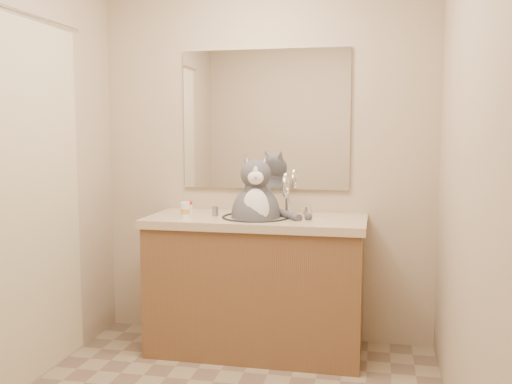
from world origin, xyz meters
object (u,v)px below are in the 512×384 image
pill_bottle_redcap (188,208)px  cat (256,212)px  pill_bottle_orange (185,210)px  grey_canister (215,211)px

pill_bottle_redcap → cat: bearing=-0.0°
pill_bottle_orange → grey_canister: pill_bottle_orange is taller
pill_bottle_orange → grey_canister: (0.16, 0.10, -0.02)m
cat → pill_bottle_orange: cat is taller
grey_canister → pill_bottle_orange: bearing=-149.5°
cat → grey_canister: 0.26m
pill_bottle_orange → pill_bottle_redcap: bearing=96.5°
cat → pill_bottle_redcap: cat is taller
cat → pill_bottle_orange: bearing=-179.2°
cat → grey_canister: size_ratio=9.97×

